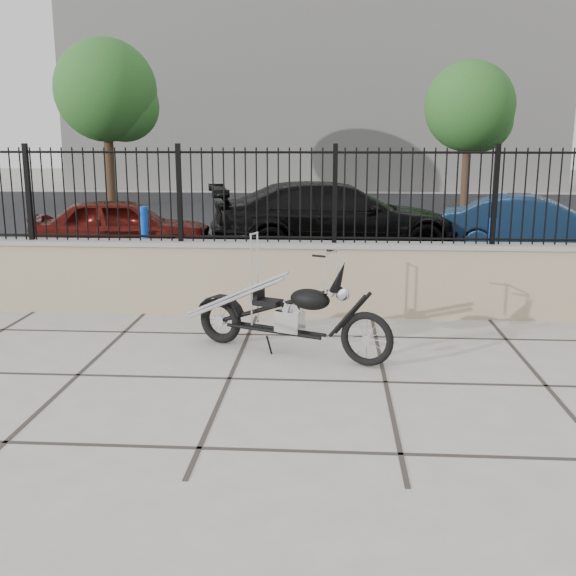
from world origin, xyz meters
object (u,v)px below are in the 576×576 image
(chopper_motorcycle, at_px, (286,294))
(car_red, at_px, (123,227))
(car_blue, at_px, (535,226))
(car_black, at_px, (335,218))

(chopper_motorcycle, bearing_deg, car_red, 145.10)
(chopper_motorcycle, xyz_separation_m, car_blue, (4.47, 6.58, -0.07))
(chopper_motorcycle, bearing_deg, car_blue, 79.23)
(car_red, xyz_separation_m, car_blue, (8.03, 0.80, 0.00))
(car_red, distance_m, car_blue, 8.07)
(chopper_motorcycle, distance_m, car_red, 6.79)
(car_black, bearing_deg, car_blue, -100.15)
(car_blue, bearing_deg, chopper_motorcycle, 157.42)
(car_red, height_order, car_blue, car_blue)
(car_black, distance_m, car_blue, 3.93)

